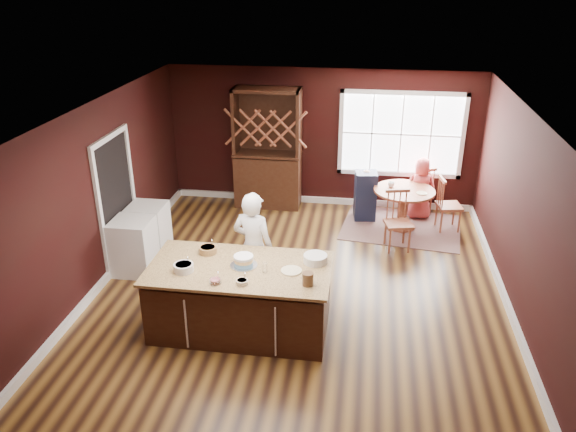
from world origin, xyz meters
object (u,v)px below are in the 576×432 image
at_px(dryer, 149,229).
at_px(kitchen_island, 241,299).
at_px(chair_east, 449,204).
at_px(high_chair, 365,195).
at_px(hutch, 268,149).
at_px(toddler, 363,178).
at_px(layer_cake, 244,261).
at_px(chair_south, 398,221).
at_px(dining_table, 403,201).
at_px(baker, 253,248).
at_px(washer, 134,246).
at_px(seated_woman, 421,188).
at_px(chair_north, 421,189).

bearing_deg(dryer, kitchen_island, -43.34).
distance_m(chair_east, high_chair, 1.54).
height_order(chair_east, hutch, hutch).
height_order(toddler, dryer, toddler).
distance_m(layer_cake, toddler, 4.05).
bearing_deg(chair_south, dining_table, 69.41).
bearing_deg(baker, high_chair, -101.96).
height_order(washer, dryer, washer).
bearing_deg(high_chair, kitchen_island, -119.05).
relative_size(chair_east, seated_woman, 0.86).
height_order(baker, washer, baker).
xyz_separation_m(kitchen_island, chair_east, (3.06, 3.52, 0.07)).
distance_m(chair_south, seated_woman, 1.45).
height_order(chair_north, dryer, chair_north).
height_order(dining_table, layer_cake, layer_cake).
bearing_deg(dryer, washer, -90.00).
distance_m(kitchen_island, hutch, 4.26).
bearing_deg(dryer, chair_north, 27.44).
distance_m(baker, toddler, 3.43).
xyz_separation_m(seated_woman, hutch, (-2.95, 0.19, 0.58)).
relative_size(layer_cake, hutch, 0.15).
height_order(kitchen_island, chair_north, chair_north).
height_order(kitchen_island, chair_south, chair_south).
height_order(chair_north, toddler, chair_north).
height_order(baker, layer_cake, baker).
height_order(baker, high_chair, baker).
distance_m(chair_east, washer, 5.54).
height_order(dining_table, high_chair, high_chair).
relative_size(seated_woman, high_chair, 1.22).
relative_size(dining_table, high_chair, 1.13).
bearing_deg(seated_woman, chair_south, 70.31).
bearing_deg(baker, dining_table, -114.39).
bearing_deg(chair_north, dining_table, 38.74).
height_order(baker, seated_woman, baker).
relative_size(layer_cake, chair_east, 0.35).
bearing_deg(baker, chair_south, -123.62).
relative_size(baker, dryer, 1.93).
xyz_separation_m(layer_cake, chair_north, (2.56, 4.21, -0.51)).
relative_size(chair_south, high_chair, 1.06).
bearing_deg(hutch, baker, -83.17).
relative_size(toddler, dryer, 0.30).
bearing_deg(chair_north, chair_south, 47.50).
xyz_separation_m(chair_south, washer, (-4.11, -1.37, -0.08)).
relative_size(layer_cake, seated_woman, 0.30).
bearing_deg(high_chair, dryer, -158.38).
bearing_deg(seated_woman, chair_east, 134.72).
height_order(layer_cake, chair_east, layer_cake).
bearing_deg(kitchen_island, seated_woman, 57.14).
xyz_separation_m(toddler, washer, (-3.48, -2.59, -0.37)).
height_order(chair_east, washer, chair_east).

